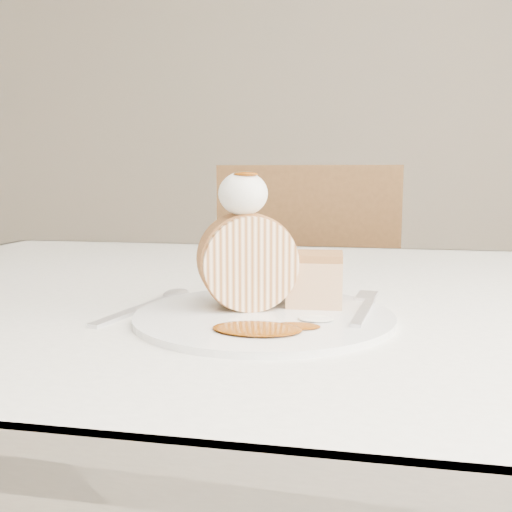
# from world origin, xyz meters

# --- Properties ---
(table) EXTENTS (1.40, 0.90, 0.75)m
(table) POSITION_xyz_m (0.00, 0.20, 0.66)
(table) COLOR white
(table) RESTS_ON ground
(chair_far) EXTENTS (0.47, 0.47, 0.92)m
(chair_far) POSITION_xyz_m (-0.08, 0.94, 0.53)
(chair_far) COLOR brown
(chair_far) RESTS_ON ground
(plate) EXTENTS (0.28, 0.28, 0.01)m
(plate) POSITION_xyz_m (-0.03, 0.03, 0.75)
(plate) COLOR white
(plate) RESTS_ON table
(roulade_slice) EXTENTS (0.11, 0.09, 0.10)m
(roulade_slice) POSITION_xyz_m (-0.06, 0.05, 0.81)
(roulade_slice) COLOR #FDDBB0
(roulade_slice) RESTS_ON plate
(cake_chunk) EXTENTS (0.06, 0.06, 0.05)m
(cake_chunk) POSITION_xyz_m (0.01, 0.08, 0.78)
(cake_chunk) COLOR #AA7340
(cake_chunk) RESTS_ON plate
(whipped_cream) EXTENTS (0.05, 0.05, 0.04)m
(whipped_cream) POSITION_xyz_m (-0.06, 0.04, 0.88)
(whipped_cream) COLOR white
(whipped_cream) RESTS_ON roulade_slice
(caramel_drizzle) EXTENTS (0.03, 0.02, 0.01)m
(caramel_drizzle) POSITION_xyz_m (-0.05, 0.04, 0.90)
(caramel_drizzle) COLOR #733304
(caramel_drizzle) RESTS_ON whipped_cream
(caramel_pool) EXTENTS (0.09, 0.06, 0.00)m
(caramel_pool) POSITION_xyz_m (-0.03, -0.04, 0.76)
(caramel_pool) COLOR #733304
(caramel_pool) RESTS_ON plate
(fork) EXTENTS (0.04, 0.16, 0.00)m
(fork) POSITION_xyz_m (0.07, 0.04, 0.76)
(fork) COLOR silver
(fork) RESTS_ON plate
(spoon) EXTENTS (0.06, 0.17, 0.00)m
(spoon) POSITION_xyz_m (-0.18, 0.03, 0.75)
(spoon) COLOR silver
(spoon) RESTS_ON table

